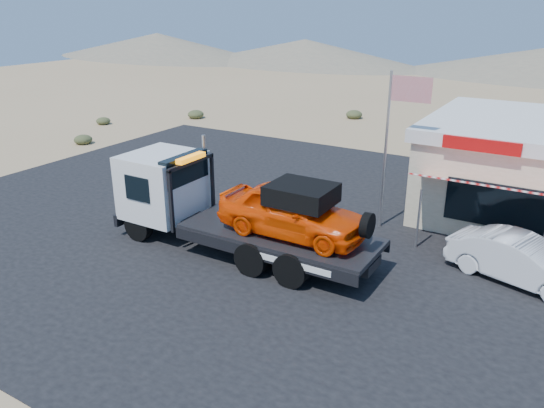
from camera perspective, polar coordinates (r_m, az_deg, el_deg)
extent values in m
plane|color=#A2855C|center=(19.74, -6.10, -4.06)|extent=(120.00, 120.00, 0.00)
cube|color=black|center=(21.07, 3.17, -2.28)|extent=(32.00, 24.00, 0.02)
cylinder|color=black|center=(20.13, -14.17, -2.30)|extent=(1.12, 0.34, 1.12)
cylinder|color=black|center=(21.63, -10.05, -0.33)|extent=(1.12, 0.34, 1.12)
cylinder|color=black|center=(17.18, -2.02, -5.77)|extent=(1.12, 0.62, 1.12)
cylinder|color=black|center=(18.92, 1.66, -3.17)|extent=(1.12, 0.62, 1.12)
cylinder|color=black|center=(16.52, 2.26, -6.94)|extent=(1.12, 0.62, 1.12)
cylinder|color=black|center=(18.31, 5.65, -4.11)|extent=(1.12, 0.62, 1.12)
cube|color=black|center=(18.40, -2.48, -3.32)|extent=(9.18, 1.12, 0.34)
cube|color=white|center=(20.19, -11.62, 2.07)|extent=(2.46, 2.63, 2.35)
cube|color=black|center=(19.27, -9.43, 3.77)|extent=(0.39, 2.24, 1.01)
cube|color=black|center=(19.33, -8.52, 1.25)|extent=(0.11, 2.46, 2.24)
cube|color=orange|center=(18.94, -8.72, 4.92)|extent=(0.28, 1.34, 0.17)
cube|color=black|center=(17.68, 0.85, -3.25)|extent=(6.72, 2.58, 0.17)
imported|color=#FF4303|center=(17.12, 2.16, -0.74)|extent=(4.93, 1.98, 1.68)
cube|color=black|center=(16.75, 3.20, 1.07)|extent=(2.02, 1.68, 0.62)
imported|color=silver|center=(18.35, 25.23, -5.49)|extent=(4.71, 2.71, 1.47)
cube|color=red|center=(19.71, 21.56, 5.87)|extent=(2.60, 0.12, 0.45)
cylinder|color=#99999E|center=(19.42, 15.48, -1.57)|extent=(0.08, 0.08, 2.20)
cylinder|color=#99999E|center=(18.91, 27.16, -3.83)|extent=(0.08, 0.08, 2.20)
cylinder|color=#99999E|center=(20.40, 12.09, 5.45)|extent=(0.10, 0.10, 6.00)
cube|color=#B20C14|center=(19.70, 14.71, 11.85)|extent=(1.50, 0.02, 0.90)
ellipsoid|color=#373C20|center=(35.40, -19.66, 6.60)|extent=(1.12, 1.12, 0.60)
ellipsoid|color=#373C20|center=(40.80, -17.70, 8.55)|extent=(1.01, 1.01, 0.55)
ellipsoid|color=#373C20|center=(41.46, -8.21, 9.58)|extent=(1.23, 1.23, 0.66)
ellipsoid|color=#373C20|center=(41.46, 8.83, 9.55)|extent=(1.24, 1.24, 0.67)
ellipsoid|color=#373C20|center=(39.32, 18.29, 7.94)|extent=(0.74, 0.74, 0.40)
cone|color=#726B59|center=(78.25, 3.60, 16.01)|extent=(36.00, 36.00, 3.50)
cone|color=#726B59|center=(90.21, -12.18, 16.33)|extent=(40.00, 40.00, 3.80)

